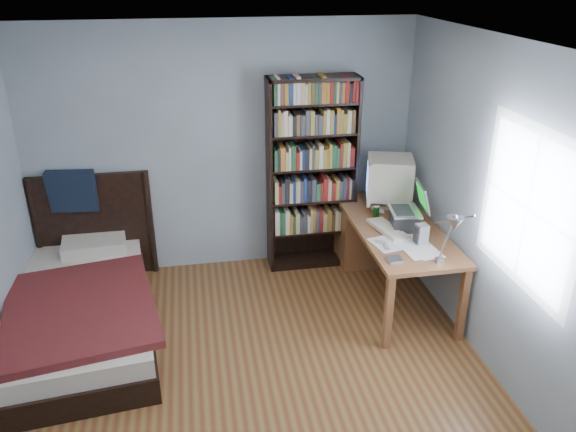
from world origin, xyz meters
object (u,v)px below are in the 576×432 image
Objects in this scene: crt_monitor at (388,179)px; laptop at (406,216)px; desk at (377,232)px; keyboard at (387,229)px; speaker at (422,234)px; soda_can at (376,212)px; bookshelf at (312,175)px; bed at (86,302)px; desk_lamp at (453,227)px.

laptop is (0.01, -0.51, -0.17)m from crt_monitor.
desk is 0.69m from laptop.
keyboard is 0.37m from speaker.
crt_monitor reaches higher than soda_can.
bookshelf reaches higher than desk.
speaker is 2.97m from bed.
keyboard is at bearing 95.41° from desk_lamp.
desk_lamp is 1.96m from bookshelf.
speaker is (0.10, 0.70, -0.41)m from desk_lamp.
bookshelf reaches higher than crt_monitor.
desk is 2.88m from bed.
bed reaches higher than soda_can.
desk_lamp is 1.40m from soda_can.
bookshelf is at bearing 108.15° from keyboard.
bed is (-2.18, -0.81, -0.74)m from bookshelf.
speaker reaches higher than keyboard.
desk is 4.17× the size of laptop.
keyboard is at bearing -0.49° from bed.
desk_lamp is 3.34× the size of speaker.
bookshelf is (-0.52, 0.53, 0.21)m from soda_can.
crt_monitor reaches higher than bed.
speaker is 0.65m from soda_can.
speaker is at bearing -88.65° from laptop.
crt_monitor reaches higher than keyboard.
crt_monitor is 3.03m from bed.
speaker is 1.36m from bookshelf.
desk_lamp reaches higher than laptop.
bookshelf reaches higher than speaker.
laptop is 0.67× the size of desk_lamp.
speaker is 1.76× the size of soda_can.
keyboard is at bearing 115.03° from speaker.
laptop is at bearing -89.30° from crt_monitor.
bed reaches higher than keyboard.
soda_can is at bearing -127.31° from crt_monitor.
bookshelf is at bearing 134.32° from soda_can.
laptop is 1.13m from desk_lamp.
bed is (-2.70, -0.28, -0.53)m from soda_can.
desk_lamp is at bearing -90.65° from desk.
bookshelf is at bearing 108.60° from desk_lamp.
desk_lamp reaches higher than keyboard.
laptop is 0.18× the size of bed.
soda_can is at bearing -45.68° from bookshelf.
desk is at bearing 66.05° from soda_can.
laptop is 0.90× the size of keyboard.
soda_can is at bearing 101.21° from speaker.
crt_monitor is 2.95× the size of speaker.
soda_can is at bearing 5.98° from bed.
desk is 3.16× the size of crt_monitor.
bed is (-2.71, 0.02, -0.49)m from keyboard.
crt_monitor is 0.28× the size of bookshelf.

